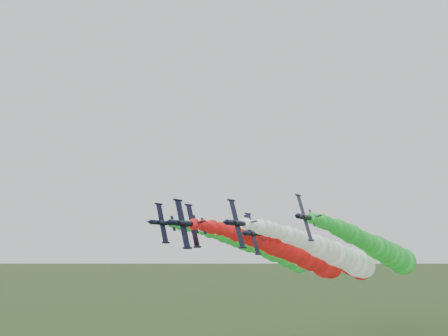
{
  "coord_description": "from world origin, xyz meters",
  "views": [
    {
      "loc": [
        57.77,
        -80.06,
        37.88
      ],
      "look_at": [
        5.9,
        10.49,
        56.74
      ],
      "focal_mm": 35.0,
      "sensor_mm": 36.0,
      "label": 1
    }
  ],
  "objects_px": {
    "jet_outer_left": "(269,250)",
    "jet_inner_right": "(337,255)",
    "jet_lead": "(300,255)",
    "jet_outer_right": "(382,250)",
    "jet_inner_left": "(299,254)",
    "jet_trail": "(336,258)"
  },
  "relations": [
    {
      "from": "jet_outer_left",
      "to": "jet_inner_right",
      "type": "bearing_deg",
      "value": -15.5
    },
    {
      "from": "jet_lead",
      "to": "jet_outer_right",
      "type": "bearing_deg",
      "value": 42.42
    },
    {
      "from": "jet_inner_left",
      "to": "jet_inner_right",
      "type": "height_order",
      "value": "jet_inner_left"
    },
    {
      "from": "jet_lead",
      "to": "jet_outer_right",
      "type": "height_order",
      "value": "jet_outer_right"
    },
    {
      "from": "jet_lead",
      "to": "jet_inner_right",
      "type": "bearing_deg",
      "value": 40.57
    },
    {
      "from": "jet_inner_right",
      "to": "jet_outer_right",
      "type": "height_order",
      "value": "jet_outer_right"
    },
    {
      "from": "jet_lead",
      "to": "jet_trail",
      "type": "distance_m",
      "value": 25.06
    },
    {
      "from": "jet_outer_left",
      "to": "jet_outer_right",
      "type": "xyz_separation_m",
      "value": [
        38.6,
        3.74,
        0.12
      ]
    },
    {
      "from": "jet_outer_left",
      "to": "jet_trail",
      "type": "bearing_deg",
      "value": 22.06
    },
    {
      "from": "jet_lead",
      "to": "jet_inner_left",
      "type": "bearing_deg",
      "value": 111.13
    },
    {
      "from": "jet_inner_left",
      "to": "jet_outer_left",
      "type": "distance_m",
      "value": 12.43
    },
    {
      "from": "jet_outer_left",
      "to": "jet_lead",
      "type": "bearing_deg",
      "value": -42.03
    },
    {
      "from": "jet_inner_right",
      "to": "jet_trail",
      "type": "height_order",
      "value": "jet_inner_right"
    },
    {
      "from": "jet_trail",
      "to": "jet_lead",
      "type": "bearing_deg",
      "value": -100.68
    },
    {
      "from": "jet_inner_left",
      "to": "jet_outer_left",
      "type": "relative_size",
      "value": 0.99
    },
    {
      "from": "jet_outer_right",
      "to": "jet_inner_left",
      "type": "bearing_deg",
      "value": -167.36
    },
    {
      "from": "jet_lead",
      "to": "jet_inner_right",
      "type": "relative_size",
      "value": 1.0
    },
    {
      "from": "jet_inner_left",
      "to": "jet_outer_left",
      "type": "bearing_deg",
      "value": 169.82
    },
    {
      "from": "jet_inner_left",
      "to": "jet_lead",
      "type": "bearing_deg",
      "value": -68.87
    },
    {
      "from": "jet_outer_left",
      "to": "jet_inner_left",
      "type": "bearing_deg",
      "value": -10.18
    },
    {
      "from": "jet_inner_right",
      "to": "jet_outer_right",
      "type": "relative_size",
      "value": 0.99
    },
    {
      "from": "jet_outer_right",
      "to": "jet_inner_right",
      "type": "bearing_deg",
      "value": -136.13
    }
  ]
}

